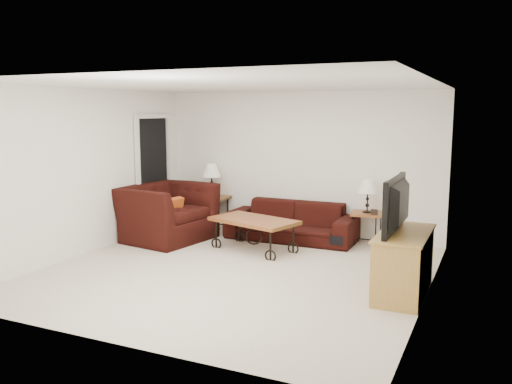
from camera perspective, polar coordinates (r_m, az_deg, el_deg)
ground at (r=7.34m, az=-2.30°, el=-8.50°), size 5.00×5.00×0.00m
wall_back at (r=9.35m, az=4.60°, el=3.03°), size 5.00×0.02×2.50m
wall_front at (r=5.00m, az=-15.45°, el=-2.20°), size 5.00×0.02×2.50m
wall_left at (r=8.49m, az=-17.58°, el=2.08°), size 0.02×5.00×2.50m
wall_right at (r=6.35m, az=18.18°, el=-0.05°), size 0.02×5.00×2.50m
ceiling at (r=7.02m, az=-2.43°, el=11.39°), size 5.00×5.00×0.00m
doorway at (r=9.78m, az=-10.92°, el=1.79°), size 0.08×0.94×2.04m
sofa at (r=9.03m, az=3.77°, el=-3.14°), size 2.18×0.85×0.64m
side_table_left at (r=9.87m, az=-4.71°, el=-2.22°), size 0.57×0.57×0.61m
side_table_right at (r=8.86m, az=11.73°, el=-3.86°), size 0.55×0.55×0.54m
lamp_left at (r=9.78m, az=-4.76°, el=1.28°), size 0.35×0.35×0.61m
lamp_right at (r=8.76m, az=11.84°, el=-0.42°), size 0.34×0.34×0.54m
photo_frame_left at (r=9.76m, az=-5.94°, el=-0.25°), size 0.12×0.04×0.10m
photo_frame_right at (r=8.63m, az=12.54°, el=-2.10°), size 0.11×0.02×0.09m
coffee_table at (r=8.36m, az=-0.22°, el=-4.58°), size 1.49×1.07×0.50m
armchair at (r=9.12m, az=-9.58°, el=-2.19°), size 1.46×1.61×0.93m
throw_pillow at (r=8.99m, az=-8.97°, el=-1.98°), size 0.18×0.43×0.42m
tv_stand at (r=6.60m, az=15.51°, el=-7.37°), size 0.53×1.26×0.76m
television at (r=6.45m, az=15.58°, el=-1.33°), size 0.15×1.13×0.65m
backpack at (r=8.51m, az=8.82°, el=-4.70°), size 0.39×0.34×0.43m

